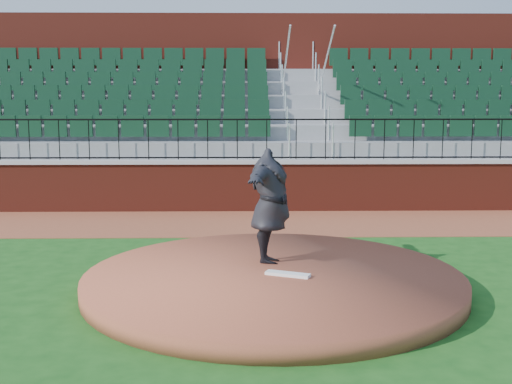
% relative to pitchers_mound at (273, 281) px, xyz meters
% --- Properties ---
extents(ground, '(90.00, 90.00, 0.00)m').
position_rel_pitchers_mound_xyz_m(ground, '(-0.24, -0.20, -0.12)').
color(ground, '#174B15').
rests_on(ground, ground).
extents(warning_track, '(34.00, 3.20, 0.01)m').
position_rel_pitchers_mound_xyz_m(warning_track, '(-0.24, 5.20, -0.12)').
color(warning_track, brown).
rests_on(warning_track, ground).
extents(field_wall, '(34.00, 0.35, 1.20)m').
position_rel_pitchers_mound_xyz_m(field_wall, '(-0.24, 6.80, 0.47)').
color(field_wall, maroon).
rests_on(field_wall, ground).
extents(wall_cap, '(34.00, 0.45, 0.10)m').
position_rel_pitchers_mound_xyz_m(wall_cap, '(-0.24, 6.80, 1.12)').
color(wall_cap, '#B7B7B7').
rests_on(wall_cap, field_wall).
extents(wall_railing, '(34.00, 0.05, 1.00)m').
position_rel_pitchers_mound_xyz_m(wall_railing, '(-0.24, 6.80, 1.67)').
color(wall_railing, black).
rests_on(wall_railing, wall_cap).
extents(seating_stands, '(34.00, 5.10, 4.60)m').
position_rel_pitchers_mound_xyz_m(seating_stands, '(-0.24, 9.52, 2.18)').
color(seating_stands, gray).
rests_on(seating_stands, ground).
extents(concourse_wall, '(34.00, 0.50, 5.50)m').
position_rel_pitchers_mound_xyz_m(concourse_wall, '(-0.24, 12.32, 2.62)').
color(concourse_wall, maroon).
rests_on(concourse_wall, ground).
extents(pitchers_mound, '(5.72, 5.72, 0.25)m').
position_rel_pitchers_mound_xyz_m(pitchers_mound, '(0.00, 0.00, 0.00)').
color(pitchers_mound, brown).
rests_on(pitchers_mound, ground).
extents(pitching_rubber, '(0.69, 0.41, 0.04)m').
position_rel_pitchers_mound_xyz_m(pitching_rubber, '(0.21, -0.13, 0.15)').
color(pitching_rubber, white).
rests_on(pitching_rubber, pitchers_mound).
extents(pitcher, '(1.01, 2.34, 1.84)m').
position_rel_pitchers_mound_xyz_m(pitcher, '(-0.03, 0.67, 1.05)').
color(pitcher, black).
rests_on(pitcher, pitchers_mound).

